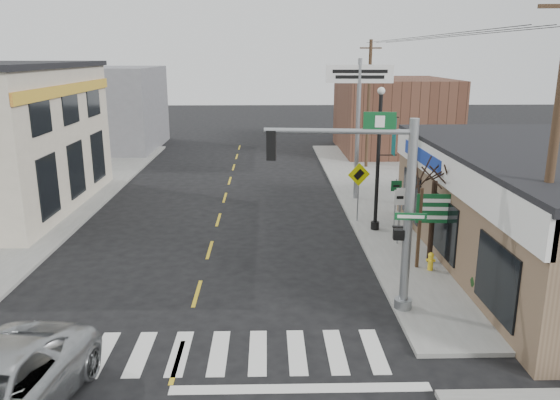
{
  "coord_description": "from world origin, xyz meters",
  "views": [
    {
      "loc": [
        2.27,
        -12.1,
        7.41
      ],
      "look_at": [
        2.68,
        5.04,
        2.8
      ],
      "focal_mm": 35.0,
      "sensor_mm": 36.0,
      "label": 1
    }
  ],
  "objects_px": {
    "lamp_post": "(380,149)",
    "dance_center_sign": "(359,95)",
    "utility_pole_near": "(551,163)",
    "guide_sign": "(440,217)",
    "utility_pole_far": "(369,103)",
    "bare_tree": "(436,166)",
    "traffic_signal_pole": "(386,196)",
    "fire_hydrant": "(431,261)"
  },
  "relations": [
    {
      "from": "traffic_signal_pole",
      "to": "utility_pole_near",
      "type": "distance_m",
      "value": 4.27
    },
    {
      "from": "dance_center_sign",
      "to": "bare_tree",
      "type": "xyz_separation_m",
      "value": [
        1.27,
        -9.03,
        -1.77
      ]
    },
    {
      "from": "utility_pole_near",
      "to": "bare_tree",
      "type": "bearing_deg",
      "value": 111.1
    },
    {
      "from": "fire_hydrant",
      "to": "utility_pole_far",
      "type": "xyz_separation_m",
      "value": [
        0.94,
        18.0,
        3.83
      ]
    },
    {
      "from": "traffic_signal_pole",
      "to": "fire_hydrant",
      "type": "distance_m",
      "value": 4.82
    },
    {
      "from": "fire_hydrant",
      "to": "utility_pole_far",
      "type": "relative_size",
      "value": 0.08
    },
    {
      "from": "dance_center_sign",
      "to": "utility_pole_far",
      "type": "xyz_separation_m",
      "value": [
        2.01,
        8.15,
        -1.12
      ]
    },
    {
      "from": "traffic_signal_pole",
      "to": "fire_hydrant",
      "type": "bearing_deg",
      "value": 57.35
    },
    {
      "from": "fire_hydrant",
      "to": "dance_center_sign",
      "type": "bearing_deg",
      "value": 96.18
    },
    {
      "from": "bare_tree",
      "to": "dance_center_sign",
      "type": "bearing_deg",
      "value": 97.99
    },
    {
      "from": "utility_pole_far",
      "to": "traffic_signal_pole",
      "type": "bearing_deg",
      "value": -106.79
    },
    {
      "from": "traffic_signal_pole",
      "to": "utility_pole_far",
      "type": "relative_size",
      "value": 0.71
    },
    {
      "from": "lamp_post",
      "to": "guide_sign",
      "type": "bearing_deg",
      "value": -87.3
    },
    {
      "from": "utility_pole_near",
      "to": "lamp_post",
      "type": "bearing_deg",
      "value": 111.82
    },
    {
      "from": "utility_pole_near",
      "to": "fire_hydrant",
      "type": "bearing_deg",
      "value": 116.49
    },
    {
      "from": "utility_pole_far",
      "to": "utility_pole_near",
      "type": "bearing_deg",
      "value": -96.2
    },
    {
      "from": "bare_tree",
      "to": "utility_pole_far",
      "type": "relative_size",
      "value": 0.55
    },
    {
      "from": "traffic_signal_pole",
      "to": "dance_center_sign",
      "type": "relative_size",
      "value": 0.81
    },
    {
      "from": "traffic_signal_pole",
      "to": "lamp_post",
      "type": "bearing_deg",
      "value": 86.2
    },
    {
      "from": "dance_center_sign",
      "to": "utility_pole_far",
      "type": "relative_size",
      "value": 0.87
    },
    {
      "from": "dance_center_sign",
      "to": "utility_pole_near",
      "type": "xyz_separation_m",
      "value": [
        2.65,
        -13.94,
        -0.71
      ]
    },
    {
      "from": "bare_tree",
      "to": "utility_pole_far",
      "type": "bearing_deg",
      "value": 87.53
    },
    {
      "from": "dance_center_sign",
      "to": "utility_pole_near",
      "type": "relative_size",
      "value": 0.79
    },
    {
      "from": "guide_sign",
      "to": "utility_pole_far",
      "type": "bearing_deg",
      "value": 92.11
    },
    {
      "from": "utility_pole_near",
      "to": "utility_pole_far",
      "type": "xyz_separation_m",
      "value": [
        -0.64,
        22.1,
        -0.41
      ]
    },
    {
      "from": "traffic_signal_pole",
      "to": "fire_hydrant",
      "type": "xyz_separation_m",
      "value": [
        2.34,
        2.87,
        -3.08
      ]
    },
    {
      "from": "guide_sign",
      "to": "utility_pole_far",
      "type": "distance_m",
      "value": 17.9
    },
    {
      "from": "traffic_signal_pole",
      "to": "guide_sign",
      "type": "xyz_separation_m",
      "value": [
        2.61,
        3.14,
        -1.58
      ]
    },
    {
      "from": "fire_hydrant",
      "to": "lamp_post",
      "type": "relative_size",
      "value": 0.11
    },
    {
      "from": "lamp_post",
      "to": "dance_center_sign",
      "type": "distance_m",
      "value": 5.55
    },
    {
      "from": "guide_sign",
      "to": "lamp_post",
      "type": "distance_m",
      "value": 4.8
    },
    {
      "from": "guide_sign",
      "to": "bare_tree",
      "type": "xyz_separation_m",
      "value": [
        -0.07,
        0.55,
        1.68
      ]
    },
    {
      "from": "fire_hydrant",
      "to": "bare_tree",
      "type": "distance_m",
      "value": 3.29
    },
    {
      "from": "fire_hydrant",
      "to": "utility_pole_near",
      "type": "xyz_separation_m",
      "value": [
        1.59,
        -4.1,
        4.24
      ]
    },
    {
      "from": "fire_hydrant",
      "to": "lamp_post",
      "type": "bearing_deg",
      "value": 102.08
    },
    {
      "from": "utility_pole_near",
      "to": "guide_sign",
      "type": "bearing_deg",
      "value": 112.09
    },
    {
      "from": "traffic_signal_pole",
      "to": "fire_hydrant",
      "type": "height_order",
      "value": "traffic_signal_pole"
    },
    {
      "from": "guide_sign",
      "to": "utility_pole_near",
      "type": "distance_m",
      "value": 5.31
    },
    {
      "from": "lamp_post",
      "to": "bare_tree",
      "type": "height_order",
      "value": "lamp_post"
    },
    {
      "from": "traffic_signal_pole",
      "to": "bare_tree",
      "type": "distance_m",
      "value": 4.48
    },
    {
      "from": "guide_sign",
      "to": "traffic_signal_pole",
      "type": "bearing_deg",
      "value": -125.51
    },
    {
      "from": "traffic_signal_pole",
      "to": "utility_pole_far",
      "type": "bearing_deg",
      "value": 87.53
    }
  ]
}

